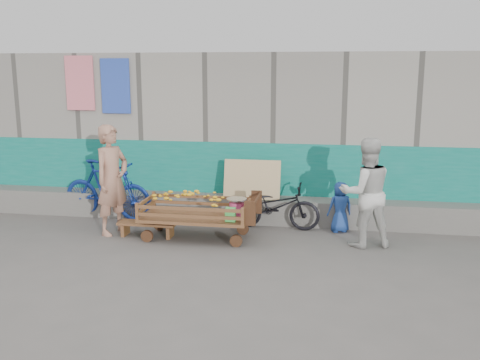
% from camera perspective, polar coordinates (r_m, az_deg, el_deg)
% --- Properties ---
extents(ground, '(80.00, 80.00, 0.00)m').
position_cam_1_polar(ground, '(7.58, -3.53, -9.19)').
color(ground, '#55534E').
rests_on(ground, ground).
extents(building_wall, '(12.00, 3.50, 3.00)m').
position_cam_1_polar(building_wall, '(11.13, 1.16, 5.34)').
color(building_wall, gray).
rests_on(building_wall, ground).
extents(banana_cart, '(1.90, 0.87, 0.81)m').
position_cam_1_polar(banana_cart, '(8.66, -4.98, -2.73)').
color(banana_cart, brown).
rests_on(banana_cart, ground).
extents(bench, '(0.97, 0.29, 0.24)m').
position_cam_1_polar(bench, '(8.95, -9.85, -4.84)').
color(bench, brown).
rests_on(bench, ground).
extents(vendor_man, '(0.66, 0.78, 1.83)m').
position_cam_1_polar(vendor_man, '(9.06, -13.48, 0.01)').
color(vendor_man, '#A2715B').
rests_on(vendor_man, ground).
extents(woman, '(0.97, 0.85, 1.70)m').
position_cam_1_polar(woman, '(8.42, 13.26, -1.31)').
color(woman, silver).
rests_on(woman, ground).
extents(child, '(0.49, 0.41, 0.86)m').
position_cam_1_polar(child, '(9.15, 10.63, -2.85)').
color(child, navy).
rests_on(child, ground).
extents(bicycle_dark, '(1.53, 0.57, 0.80)m').
position_cam_1_polar(bicycle_dark, '(9.20, 3.80, -2.81)').
color(bicycle_dark, black).
rests_on(bicycle_dark, ground).
extents(bicycle_blue, '(1.89, 0.85, 1.10)m').
position_cam_1_polar(bicycle_blue, '(10.02, -13.98, -1.04)').
color(bicycle_blue, navy).
rests_on(bicycle_blue, ground).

